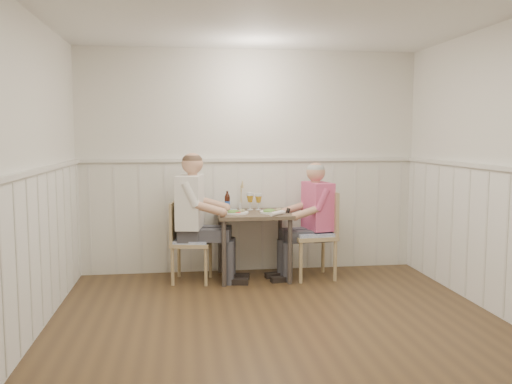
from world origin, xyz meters
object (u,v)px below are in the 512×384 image
chair_right (318,231)px  chair_left (187,238)px  man_in_pink (314,229)px  dining_table (254,222)px  grass_vase (240,196)px  diner_cream (194,227)px  beer_bottle (227,202)px

chair_right → chair_left: 1.47m
man_in_pink → chair_right: bearing=-38.3°
dining_table → grass_vase: 0.41m
diner_cream → beer_bottle: 0.52m
dining_table → grass_vase: bearing=112.3°
chair_left → man_in_pink: size_ratio=0.67×
dining_table → chair_right: 0.73m
chair_left → grass_vase: 0.83m
dining_table → grass_vase: grass_vase is taller
diner_cream → beer_bottle: bearing=33.5°
dining_table → chair_left: chair_left is taller
diner_cream → dining_table: bearing=4.4°
chair_right → beer_bottle: bearing=165.1°
beer_bottle → man_in_pink: bearing=-13.9°
dining_table → man_in_pink: 0.69m
chair_right → grass_vase: (-0.84, 0.35, 0.37)m
chair_left → grass_vase: (0.63, 0.32, 0.43)m
dining_table → beer_bottle: size_ratio=3.64×
diner_cream → beer_bottle: diner_cream is taller
chair_left → beer_bottle: (0.47, 0.24, 0.37)m
dining_table → beer_bottle: (-0.28, 0.20, 0.21)m
chair_right → chair_left: size_ratio=1.11×
dining_table → diner_cream: diner_cream is taller
chair_left → beer_bottle: 0.64m
dining_table → chair_left: (-0.75, -0.04, -0.16)m
beer_bottle → grass_vase: grass_vase is taller
chair_right → beer_bottle: chair_right is taller
grass_vase → man_in_pink: bearing=-21.9°
dining_table → beer_bottle: bearing=143.7°
chair_right → man_in_pink: (-0.04, 0.03, 0.02)m
dining_table → diner_cream: size_ratio=0.56×
dining_table → beer_bottle: beer_bottle is taller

